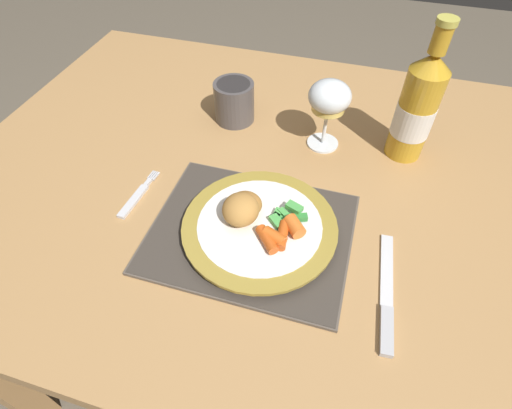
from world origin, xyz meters
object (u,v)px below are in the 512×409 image
at_px(dining_table, 252,205).
at_px(drinking_cup, 234,101).
at_px(table_knife, 387,300).
at_px(wine_glass, 329,100).
at_px(bottle, 417,108).
at_px(dinner_plate, 260,228).
at_px(fork, 136,197).

relative_size(dining_table, drinking_cup, 13.17).
bearing_deg(dining_table, table_knife, -38.51).
bearing_deg(wine_glass, bottle, 7.07).
bearing_deg(drinking_cup, wine_glass, -8.88).
xyz_separation_m(dinner_plate, wine_glass, (0.06, 0.26, 0.09)).
xyz_separation_m(fork, table_knife, (0.44, -0.08, 0.00)).
height_order(table_knife, wine_glass, wine_glass).
relative_size(fork, wine_glass, 0.87).
distance_m(dining_table, wine_glass, 0.26).
xyz_separation_m(dining_table, wine_glass, (0.12, 0.11, 0.20)).
bearing_deg(dinner_plate, drinking_cup, 115.62).
bearing_deg(dining_table, dinner_plate, -68.30).
height_order(dining_table, bottle, bottle).
xyz_separation_m(table_knife, drinking_cup, (-0.34, 0.35, 0.04)).
distance_m(dinner_plate, drinking_cup, 0.32).
distance_m(table_knife, bottle, 0.36).
bearing_deg(drinking_cup, table_knife, -45.72).
relative_size(wine_glass, bottle, 0.53).
bearing_deg(fork, wine_glass, 40.05).
bearing_deg(dinner_plate, table_knife, -17.51).
bearing_deg(wine_glass, dinner_plate, -102.59).
distance_m(fork, bottle, 0.52).
distance_m(dinner_plate, fork, 0.23).
xyz_separation_m(table_knife, wine_glass, (-0.15, 0.32, 0.10)).
height_order(fork, table_knife, table_knife).
relative_size(table_knife, wine_glass, 1.45).
height_order(fork, bottle, bottle).
height_order(dinner_plate, drinking_cup, drinking_cup).
distance_m(dining_table, table_knife, 0.35).
xyz_separation_m(dining_table, drinking_cup, (-0.08, 0.14, 0.14)).
relative_size(dining_table, table_knife, 5.53).
distance_m(dining_table, dinner_plate, 0.19).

